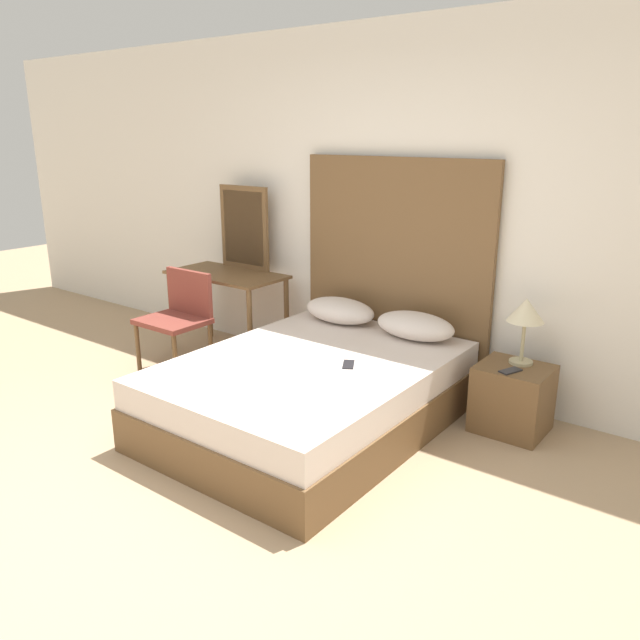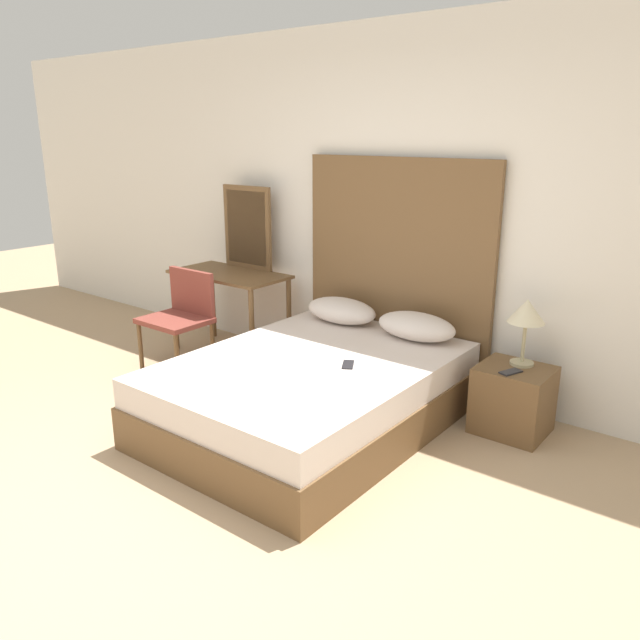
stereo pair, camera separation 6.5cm
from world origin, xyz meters
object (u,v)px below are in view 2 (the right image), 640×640
object	(u,v)px
phone_on_bed	(348,365)
table_lamp	(527,314)
bed	(311,393)
chair	(182,313)
nightstand	(513,400)
phone_on_nightstand	(511,372)
vanity_desk	(230,286)

from	to	relation	value
phone_on_bed	table_lamp	world-z (taller)	table_lamp
bed	chair	distance (m)	1.49
table_lamp	phone_on_bed	bearing A→B (deg)	-138.17
phone_on_bed	nightstand	distance (m)	1.12
phone_on_nightstand	vanity_desk	bearing A→B (deg)	179.06
nightstand	table_lamp	world-z (taller)	table_lamp
table_lamp	chair	bearing A→B (deg)	-164.73
vanity_desk	nightstand	bearing A→B (deg)	1.33
phone_on_bed	phone_on_nightstand	bearing A→B (deg)	34.22
phone_on_bed	table_lamp	bearing A→B (deg)	41.83
nightstand	vanity_desk	size ratio (longest dim) A/B	0.43
phone_on_nightstand	vanity_desk	size ratio (longest dim) A/B	0.16
phone_on_nightstand	chair	size ratio (longest dim) A/B	0.20
table_lamp	chair	world-z (taller)	table_lamp
vanity_desk	table_lamp	bearing A→B (deg)	3.14
table_lamp	phone_on_nightstand	bearing A→B (deg)	-90.07
phone_on_bed	phone_on_nightstand	size ratio (longest dim) A/B	1.00
vanity_desk	phone_on_bed	bearing A→B (deg)	-19.89
phone_on_bed	vanity_desk	bearing A→B (deg)	160.11
bed	table_lamp	world-z (taller)	table_lamp
phone_on_nightstand	bed	bearing A→B (deg)	-149.57
table_lamp	vanity_desk	world-z (taller)	table_lamp
nightstand	phone_on_nightstand	distance (m)	0.25
bed	nightstand	bearing A→B (deg)	34.33
nightstand	chair	distance (m)	2.65
chair	bed	bearing A→B (deg)	-5.35
phone_on_bed	chair	distance (m)	1.71
nightstand	table_lamp	size ratio (longest dim) A/B	1.02
nightstand	bed	bearing A→B (deg)	-145.67
chair	nightstand	bearing A→B (deg)	13.59
phone_on_bed	vanity_desk	distance (m)	1.84
phone_on_bed	table_lamp	xyz separation A→B (m)	(0.86, 0.77, 0.32)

